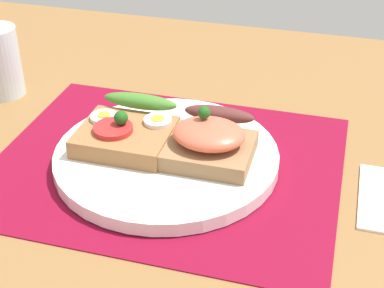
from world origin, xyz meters
TOP-DOWN VIEW (x-y plane):
  - ground_plane at (0.00, 0.00)cm, footprint 120.00×90.00cm
  - placemat at (0.00, 0.00)cm, footprint 38.99×31.59cm
  - plate at (0.00, 0.00)cm, footprint 25.39×25.39cm
  - sandwich_egg_tomato at (-4.90, 0.97)cm, footprint 10.37×10.34cm
  - sandwich_salmon at (4.85, 0.94)cm, footprint 9.70×9.77cm
  - drinking_glass at (-27.07, 10.72)cm, footprint 5.61×5.61cm

SIDE VIEW (x-z plane):
  - ground_plane at x=0.00cm, z-range -3.20..0.00cm
  - placemat at x=0.00cm, z-range 0.00..0.30cm
  - plate at x=0.00cm, z-range 0.30..1.85cm
  - sandwich_egg_tomato at x=-4.90cm, z-range 1.18..5.53cm
  - sandwich_salmon at x=4.85cm, z-range 1.04..6.77cm
  - drinking_glass at x=-27.07cm, z-range 0.00..9.63cm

